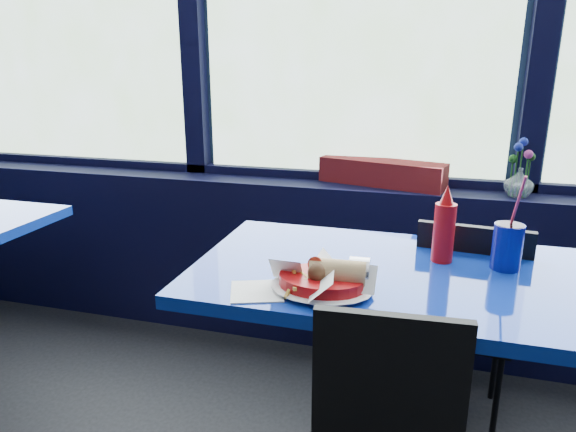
{
  "coord_description": "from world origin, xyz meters",
  "views": [
    {
      "loc": [
        0.37,
        0.55,
        1.34
      ],
      "look_at": [
        -0.03,
        1.98,
        0.9
      ],
      "focal_mm": 32.0,
      "sensor_mm": 36.0,
      "label": 1
    }
  ],
  "objects_px": {
    "planter_box": "(382,173)",
    "chair_near_back": "(461,312)",
    "near_table": "(392,325)",
    "soda_cup": "(507,246)",
    "food_basket": "(324,280)",
    "flower_vase": "(519,179)",
    "ketchup_bottle": "(444,228)"
  },
  "relations": [
    {
      "from": "near_table",
      "to": "planter_box",
      "type": "bearing_deg",
      "value": 98.7
    },
    {
      "from": "ketchup_bottle",
      "to": "soda_cup",
      "type": "xyz_separation_m",
      "value": [
        0.18,
        -0.01,
        -0.03
      ]
    },
    {
      "from": "chair_near_back",
      "to": "flower_vase",
      "type": "distance_m",
      "value": 0.67
    },
    {
      "from": "near_table",
      "to": "chair_near_back",
      "type": "bearing_deg",
      "value": 55.89
    },
    {
      "from": "chair_near_back",
      "to": "flower_vase",
      "type": "bearing_deg",
      "value": -108.06
    },
    {
      "from": "ketchup_bottle",
      "to": "food_basket",
      "type": "bearing_deg",
      "value": -134.03
    },
    {
      "from": "soda_cup",
      "to": "ketchup_bottle",
      "type": "bearing_deg",
      "value": 175.87
    },
    {
      "from": "flower_vase",
      "to": "soda_cup",
      "type": "height_order",
      "value": "flower_vase"
    },
    {
      "from": "food_basket",
      "to": "soda_cup",
      "type": "height_order",
      "value": "soda_cup"
    },
    {
      "from": "ketchup_bottle",
      "to": "near_table",
      "type": "bearing_deg",
      "value": -138.56
    },
    {
      "from": "near_table",
      "to": "chair_near_back",
      "type": "height_order",
      "value": "chair_near_back"
    },
    {
      "from": "near_table",
      "to": "ketchup_bottle",
      "type": "distance_m",
      "value": 0.34
    },
    {
      "from": "near_table",
      "to": "chair_near_back",
      "type": "xyz_separation_m",
      "value": [
        0.22,
        0.33,
        -0.09
      ]
    },
    {
      "from": "chair_near_back",
      "to": "soda_cup",
      "type": "bearing_deg",
      "value": 117.55
    },
    {
      "from": "near_table",
      "to": "flower_vase",
      "type": "relative_size",
      "value": 4.86
    },
    {
      "from": "food_basket",
      "to": "soda_cup",
      "type": "relative_size",
      "value": 1.04
    },
    {
      "from": "chair_near_back",
      "to": "ketchup_bottle",
      "type": "height_order",
      "value": "ketchup_bottle"
    },
    {
      "from": "planter_box",
      "to": "chair_near_back",
      "type": "bearing_deg",
      "value": -43.39
    },
    {
      "from": "chair_near_back",
      "to": "ketchup_bottle",
      "type": "distance_m",
      "value": 0.44
    },
    {
      "from": "near_table",
      "to": "food_basket",
      "type": "height_order",
      "value": "food_basket"
    },
    {
      "from": "planter_box",
      "to": "near_table",
      "type": "bearing_deg",
      "value": -66.97
    },
    {
      "from": "planter_box",
      "to": "food_basket",
      "type": "height_order",
      "value": "planter_box"
    },
    {
      "from": "flower_vase",
      "to": "food_basket",
      "type": "xyz_separation_m",
      "value": [
        -0.61,
        -1.03,
        -0.09
      ]
    },
    {
      "from": "near_table",
      "to": "ketchup_bottle",
      "type": "relative_size",
      "value": 4.96
    },
    {
      "from": "flower_vase",
      "to": "soda_cup",
      "type": "bearing_deg",
      "value": -99.74
    },
    {
      "from": "chair_near_back",
      "to": "flower_vase",
      "type": "relative_size",
      "value": 3.4
    },
    {
      "from": "near_table",
      "to": "soda_cup",
      "type": "distance_m",
      "value": 0.42
    },
    {
      "from": "flower_vase",
      "to": "food_basket",
      "type": "distance_m",
      "value": 1.2
    },
    {
      "from": "food_basket",
      "to": "ketchup_bottle",
      "type": "bearing_deg",
      "value": 67.34
    },
    {
      "from": "flower_vase",
      "to": "ketchup_bottle",
      "type": "bearing_deg",
      "value": -113.37
    },
    {
      "from": "planter_box",
      "to": "flower_vase",
      "type": "relative_size",
      "value": 2.32
    },
    {
      "from": "chair_near_back",
      "to": "flower_vase",
      "type": "xyz_separation_m",
      "value": [
        0.22,
        0.5,
        0.39
      ]
    }
  ]
}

